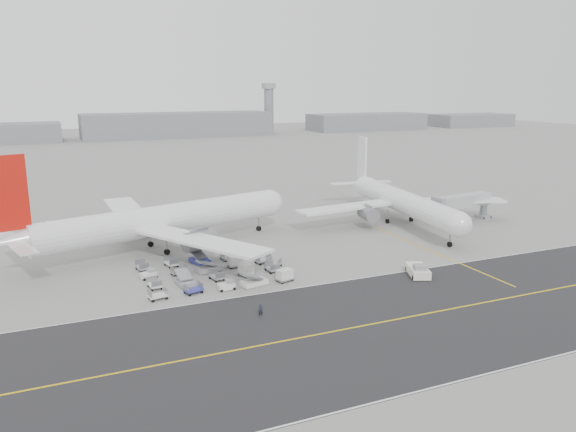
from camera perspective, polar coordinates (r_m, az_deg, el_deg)
name	(u,v)px	position (r m, az deg, el deg)	size (l,w,h in m)	color
ground	(295,283)	(87.53, 0.74, -6.81)	(700.00, 700.00, 0.00)	gray
taxiway	(387,321)	(75.16, 10.02, -10.48)	(220.00, 59.00, 0.03)	#29292B
horizon_buildings	(162,137)	(342.37, -12.69, 7.82)	(520.00, 28.00, 28.00)	slate
control_tower	(269,107)	(365.65, -1.96, 11.00)	(7.00, 7.00, 31.25)	slate
airliner_a	(159,221)	(105.50, -12.99, -0.47)	(55.55, 54.37, 19.64)	white
airliner_b	(401,201)	(126.29, 11.39, 1.52)	(49.31, 50.12, 17.32)	white
pushback_tug	(418,270)	(92.78, 13.08, -5.41)	(4.70, 7.64, 2.19)	white
jet_bridge	(463,203)	(130.94, 17.32, 1.32)	(16.85, 5.19, 6.29)	gray
gse_cluster	(212,275)	(91.71, -7.78, -5.99)	(27.25, 21.59, 2.02)	#98989D
stray_dolly	(274,266)	(95.38, -1.41, -5.11)	(1.49, 2.42, 1.49)	silver
ground_crew_a	(261,310)	(75.15, -2.79, -9.56)	(0.65, 0.42, 1.77)	black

